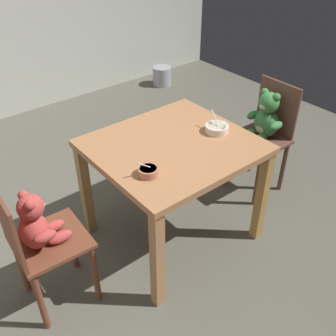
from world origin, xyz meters
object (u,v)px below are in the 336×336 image
teddy_chair_near_right (264,125)px  porridge_bowl_terracotta_near_left (148,171)px  metal_pail (162,76)px  dining_table (173,158)px  porridge_bowl_cream_near_right (217,128)px  teddy_chair_near_left (38,233)px

teddy_chair_near_right → porridge_bowl_terracotta_near_left: (-1.22, -0.17, 0.21)m
porridge_bowl_terracotta_near_left → metal_pail: (1.91, 2.32, -0.66)m
dining_table → porridge_bowl_cream_near_right: size_ratio=6.11×
teddy_chair_near_right → teddy_chair_near_left: size_ratio=1.02×
porridge_bowl_cream_near_right → porridge_bowl_terracotta_near_left: 0.63m
porridge_bowl_cream_near_right → porridge_bowl_terracotta_near_left: bearing=-170.7°
teddy_chair_near_right → porridge_bowl_terracotta_near_left: teddy_chair_near_right is taller
dining_table → metal_pail: bearing=53.3°
dining_table → metal_pail: size_ratio=4.16×
porridge_bowl_terracotta_near_left → porridge_bowl_cream_near_right: bearing=9.3°
metal_pail → dining_table: bearing=-126.7°
porridge_bowl_cream_near_right → porridge_bowl_terracotta_near_left: size_ratio=1.29×
teddy_chair_near_left → metal_pail: teddy_chair_near_left is taller
teddy_chair_near_right → porridge_bowl_terracotta_near_left: size_ratio=7.16×
dining_table → teddy_chair_near_right: (0.91, 0.00, -0.07)m
dining_table → teddy_chair_near_left: (-0.91, 0.01, -0.10)m
porridge_bowl_cream_near_right → dining_table: bearing=168.7°
teddy_chair_near_right → porridge_bowl_terracotta_near_left: bearing=8.6°
metal_pail → teddy_chair_near_left: bearing=-139.6°
dining_table → teddy_chair_near_right: bearing=0.2°
teddy_chair_near_right → dining_table: bearing=1.0°
metal_pail → porridge_bowl_terracotta_near_left: bearing=-129.6°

